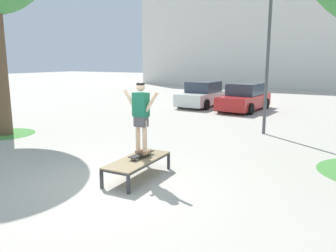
{
  "coord_description": "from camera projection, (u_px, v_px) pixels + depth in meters",
  "views": [
    {
      "loc": [
        4.67,
        -5.63,
        2.74
      ],
      "look_at": [
        0.42,
        2.19,
        1.0
      ],
      "focal_mm": 35.75,
      "sensor_mm": 36.0,
      "label": 1
    }
  ],
  "objects": [
    {
      "name": "car_white",
      "position": [
        203.0,
        95.0,
        20.39
      ],
      "size": [
        2.05,
        4.27,
        1.5
      ],
      "color": "silver",
      "rests_on": "ground"
    },
    {
      "name": "skate_box",
      "position": [
        138.0,
        161.0,
        7.88
      ],
      "size": [
        0.8,
        1.92,
        0.46
      ],
      "color": "#38383D",
      "rests_on": "ground"
    },
    {
      "name": "skateboard",
      "position": [
        142.0,
        154.0,
        8.02
      ],
      "size": [
        0.25,
        0.81,
        0.09
      ],
      "color": "black",
      "rests_on": "skate_box"
    },
    {
      "name": "ground_plane",
      "position": [
        106.0,
        184.0,
        7.57
      ],
      "size": [
        120.0,
        120.0,
        0.0
      ],
      "primitive_type": "plane",
      "color": "#B2AA9E"
    },
    {
      "name": "building_facade",
      "position": [
        291.0,
        35.0,
        33.64
      ],
      "size": [
        33.05,
        4.0,
        10.57
      ],
      "primitive_type": "cube",
      "color": "silver",
      "rests_on": "ground"
    },
    {
      "name": "car_red",
      "position": [
        244.0,
        98.0,
        18.7
      ],
      "size": [
        2.2,
        4.33,
        1.5
      ],
      "color": "red",
      "rests_on": "ground"
    },
    {
      "name": "skater",
      "position": [
        141.0,
        113.0,
        7.83
      ],
      "size": [
        1.0,
        0.3,
        1.69
      ],
      "color": "beige",
      "rests_on": "skateboard"
    },
    {
      "name": "grass_patch_near_left",
      "position": [
        4.0,
        134.0,
        12.7
      ],
      "size": [
        2.24,
        2.24,
        0.01
      ],
      "primitive_type": "cylinder",
      "color": "#47893D",
      "rests_on": "ground"
    },
    {
      "name": "light_post",
      "position": [
        269.0,
        30.0,
        12.03
      ],
      "size": [
        0.36,
        0.36,
        5.83
      ],
      "color": "#4C4C51",
      "rests_on": "ground"
    }
  ]
}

